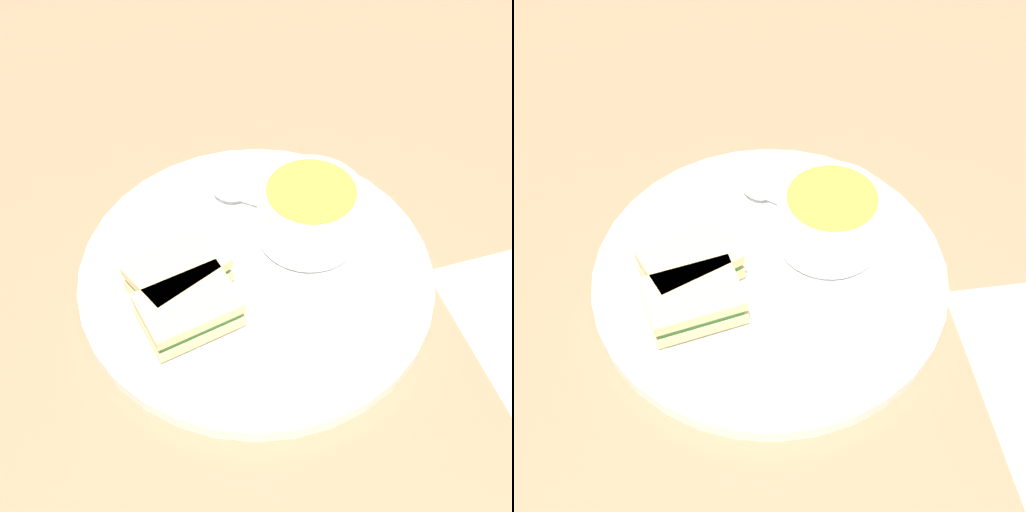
# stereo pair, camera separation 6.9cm
# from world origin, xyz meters

# --- Properties ---
(ground_plane) EXTENTS (2.40, 2.40, 0.00)m
(ground_plane) POSITION_xyz_m (0.00, 0.00, 0.00)
(ground_plane) COLOR #8E6B4C
(plate) EXTENTS (0.35, 0.35, 0.02)m
(plate) POSITION_xyz_m (0.00, 0.00, 0.01)
(plate) COLOR white
(plate) RESTS_ON ground_plane
(soup_bowl) EXTENTS (0.10, 0.10, 0.06)m
(soup_bowl) POSITION_xyz_m (0.02, -0.07, 0.05)
(soup_bowl) COLOR white
(soup_bowl) RESTS_ON plate
(spoon) EXTENTS (0.09, 0.09, 0.01)m
(spoon) POSITION_xyz_m (0.10, -0.02, 0.02)
(spoon) COLOR silver
(spoon) RESTS_ON plate
(sandwich_half_near) EXTENTS (0.09, 0.10, 0.03)m
(sandwich_half_near) POSITION_xyz_m (0.01, 0.08, 0.04)
(sandwich_half_near) COLOR #DBBC7F
(sandwich_half_near) RESTS_ON plate
(sandwich_half_far) EXTENTS (0.07, 0.09, 0.03)m
(sandwich_half_far) POSITION_xyz_m (-0.04, 0.08, 0.04)
(sandwich_half_far) COLOR #DBBC7F
(sandwich_half_far) RESTS_ON plate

